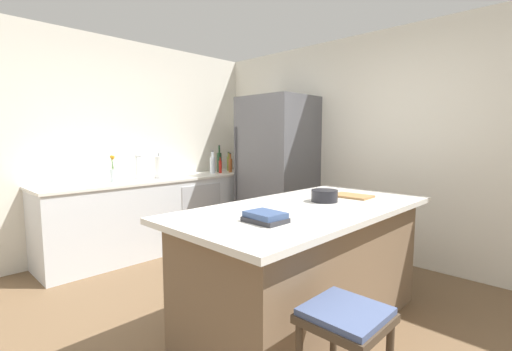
% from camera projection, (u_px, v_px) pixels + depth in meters
% --- Properties ---
extents(ground_plane, '(7.20, 7.20, 0.00)m').
position_uv_depth(ground_plane, '(236.00, 327.00, 2.59)').
color(ground_plane, brown).
extents(wall_rear, '(6.00, 0.10, 2.60)m').
position_uv_depth(wall_rear, '(378.00, 147.00, 4.05)').
color(wall_rear, silver).
rests_on(wall_rear, ground_plane).
extents(wall_left, '(0.10, 6.00, 2.60)m').
position_uv_depth(wall_left, '(97.00, 146.00, 4.15)').
color(wall_left, silver).
rests_on(wall_left, ground_plane).
extents(counter_run_left, '(0.67, 2.93, 0.90)m').
position_uv_depth(counter_run_left, '(164.00, 212.00, 4.45)').
color(counter_run_left, silver).
rests_on(counter_run_left, ground_plane).
extents(kitchen_island, '(1.04, 2.08, 0.91)m').
position_uv_depth(kitchen_island, '(306.00, 265.00, 2.60)').
color(kitchen_island, '#7A6047').
rests_on(kitchen_island, ground_plane).
extents(refrigerator, '(0.86, 0.79, 1.93)m').
position_uv_depth(refrigerator, '(277.00, 171.00, 4.60)').
color(refrigerator, '#56565B').
rests_on(refrigerator, ground_plane).
extents(bar_stool, '(0.36, 0.36, 0.63)m').
position_uv_depth(bar_stool, '(345.00, 332.00, 1.61)').
color(bar_stool, '#473828').
rests_on(bar_stool, ground_plane).
extents(sink_faucet, '(0.15, 0.05, 0.30)m').
position_uv_depth(sink_faucet, '(137.00, 166.00, 4.19)').
color(sink_faucet, silver).
rests_on(sink_faucet, counter_run_left).
extents(flower_vase, '(0.07, 0.07, 0.31)m').
position_uv_depth(flower_vase, '(113.00, 173.00, 3.91)').
color(flower_vase, silver).
rests_on(flower_vase, counter_run_left).
extents(paper_towel_roll, '(0.14, 0.14, 0.31)m').
position_uv_depth(paper_towel_roll, '(159.00, 167.00, 4.33)').
color(paper_towel_roll, gray).
rests_on(paper_towel_roll, counter_run_left).
extents(syrup_bottle, '(0.07, 0.07, 0.30)m').
position_uv_depth(syrup_bottle, '(238.00, 163.00, 5.38)').
color(syrup_bottle, '#5B3319').
rests_on(syrup_bottle, counter_run_left).
extents(whiskey_bottle, '(0.08, 0.08, 0.34)m').
position_uv_depth(whiskey_bottle, '(237.00, 162.00, 5.27)').
color(whiskey_bottle, brown).
rests_on(whiskey_bottle, counter_run_left).
extents(olive_oil_bottle, '(0.06, 0.06, 0.29)m').
position_uv_depth(olive_oil_bottle, '(229.00, 163.00, 5.26)').
color(olive_oil_bottle, olive).
rests_on(olive_oil_bottle, counter_run_left).
extents(vinegar_bottle, '(0.05, 0.05, 0.28)m').
position_uv_depth(vinegar_bottle, '(230.00, 165.00, 5.07)').
color(vinegar_bottle, '#994C23').
rests_on(vinegar_bottle, counter_run_left).
extents(wine_bottle, '(0.07, 0.07, 0.39)m').
position_uv_depth(wine_bottle, '(219.00, 162.00, 5.11)').
color(wine_bottle, '#19381E').
rests_on(wine_bottle, counter_run_left).
extents(hot_sauce_bottle, '(0.04, 0.04, 0.23)m').
position_uv_depth(hot_sauce_bottle, '(220.00, 166.00, 4.96)').
color(hot_sauce_bottle, red).
rests_on(hot_sauce_bottle, counter_run_left).
extents(soda_bottle, '(0.08, 0.08, 0.32)m').
position_uv_depth(soda_bottle, '(213.00, 164.00, 4.91)').
color(soda_bottle, silver).
rests_on(soda_bottle, counter_run_left).
extents(cookbook_stack, '(0.24, 0.18, 0.06)m').
position_uv_depth(cookbook_stack, '(265.00, 217.00, 2.06)').
color(cookbook_stack, '#2D2D33').
rests_on(cookbook_stack, kitchen_island).
extents(mixing_bowl, '(0.21, 0.21, 0.09)m').
position_uv_depth(mixing_bowl, '(325.00, 196.00, 2.72)').
color(mixing_bowl, black).
rests_on(mixing_bowl, kitchen_island).
extents(cutting_board, '(0.32, 0.23, 0.02)m').
position_uv_depth(cutting_board, '(352.00, 196.00, 2.94)').
color(cutting_board, '#9E7042').
rests_on(cutting_board, kitchen_island).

